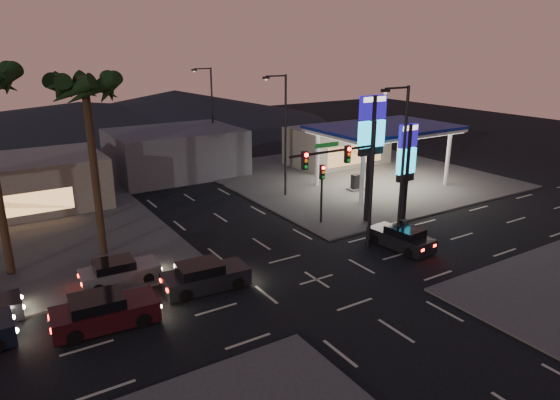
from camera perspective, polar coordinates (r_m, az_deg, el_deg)
ground at (r=27.58m, az=4.20°, el=-9.06°), size 140.00×140.00×0.00m
corner_lot_ne at (r=48.76m, az=8.26°, el=2.73°), size 24.00×24.00×0.12m
gas_station at (r=44.83m, az=11.86°, el=7.82°), size 12.20×8.20×5.47m
convenience_store at (r=53.33m, az=6.52°, el=6.20°), size 10.00×6.00×4.00m
pylon_sign_tall at (r=34.87m, az=10.42°, el=7.42°), size 2.20×0.35×9.00m
pylon_sign_short at (r=36.23m, az=14.27°, el=4.74°), size 1.60×0.35×7.00m
traffic_signal_mast at (r=29.45m, az=8.04°, el=3.40°), size 6.10×0.39×8.00m
pedestal_signal at (r=34.86m, az=4.81°, el=1.79°), size 0.32×0.39×4.30m
streetlight_near at (r=30.67m, az=13.64°, el=4.58°), size 2.14×0.25×10.00m
streetlight_mid at (r=40.62m, az=0.39°, el=8.12°), size 2.14×0.25×10.00m
streetlight_far at (r=52.83m, az=-7.95°, el=10.12°), size 2.14×0.25×10.00m
palm_a at (r=29.97m, az=-21.28°, el=10.81°), size 4.41×4.41×10.86m
building_far_mid at (r=49.78m, az=-11.85°, el=5.37°), size 12.00×9.00×4.40m
hill_right at (r=85.71m, az=-11.85°, el=10.51°), size 50.00×50.00×5.00m
hill_center at (r=81.77m, az=-21.80°, el=8.98°), size 60.00×60.00×4.00m
car_lane_a_front at (r=26.57m, az=-8.62°, el=-8.65°), size 4.66×2.19×1.48m
car_lane_a_mid at (r=24.41m, az=-19.50°, el=-11.95°), size 4.84×2.28×1.54m
car_lane_b_front at (r=28.23m, az=-17.94°, el=-7.86°), size 4.24×1.94×1.36m
suv_station at (r=32.24m, az=13.73°, el=-4.24°), size 2.15×4.37×1.41m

